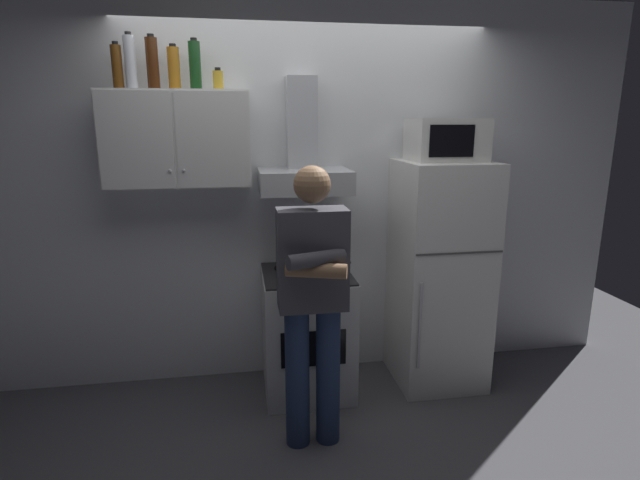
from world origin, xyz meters
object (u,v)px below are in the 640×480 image
object	(u,v)px
upper_cabinet	(178,139)
microwave	(446,140)
bottle_vodka_clear	(130,62)
bottle_beer_brown	(117,67)
bottle_liquor_amber	(174,68)
refrigerator	(439,275)
bottle_wine_green	(195,66)
range_hood	(303,162)
bottle_spice_jar	(218,80)
bottle_rum_dark	(152,63)
cooking_pot	(329,268)
person_standing	(313,299)
stove_oven	(307,332)

from	to	relation	value
upper_cabinet	microwave	xyz separation A→B (m)	(1.75, -0.11, -0.01)
bottle_vodka_clear	bottle_beer_brown	size ratio (longest dim) A/B	1.20
bottle_liquor_amber	bottle_vodka_clear	size ratio (longest dim) A/B	0.83
refrigerator	bottle_wine_green	world-z (taller)	bottle_wine_green
range_hood	refrigerator	world-z (taller)	range_hood
refrigerator	bottle_spice_jar	world-z (taller)	bottle_spice_jar
microwave	bottle_rum_dark	size ratio (longest dim) A/B	1.50
microwave	bottle_beer_brown	size ratio (longest dim) A/B	1.77
bottle_wine_green	bottle_liquor_amber	bearing A→B (deg)	-176.35
range_hood	cooking_pot	world-z (taller)	range_hood
upper_cabinet	cooking_pot	distance (m)	1.27
person_standing	cooking_pot	bearing A→B (deg)	69.70
range_hood	bottle_liquor_amber	world-z (taller)	bottle_liquor_amber
bottle_rum_dark	bottle_wine_green	bearing A→B (deg)	6.36
bottle_spice_jar	bottle_rum_dark	xyz separation A→B (m)	(-0.39, 0.02, 0.09)
bottle_liquor_amber	bottle_beer_brown	distance (m)	0.33
bottle_spice_jar	bottle_beer_brown	distance (m)	0.59
stove_oven	bottle_liquor_amber	size ratio (longest dim) A/B	3.24
cooking_pot	bottle_spice_jar	xyz separation A→B (m)	(-0.66, 0.22, 1.19)
stove_oven	person_standing	distance (m)	0.77
person_standing	bottle_vodka_clear	distance (m)	1.78
refrigerator	microwave	distance (m)	0.94
cooking_pot	bottle_vodka_clear	size ratio (longest dim) A/B	0.90
refrigerator	bottle_liquor_amber	world-z (taller)	bottle_liquor_amber
person_standing	bottle_rum_dark	bearing A→B (deg)	140.17
upper_cabinet	microwave	bearing A→B (deg)	-3.48
range_hood	person_standing	world-z (taller)	range_hood
person_standing	bottle_rum_dark	size ratio (longest dim) A/B	5.13
refrigerator	bottle_vodka_clear	distance (m)	2.44
cooking_pot	bottle_beer_brown	world-z (taller)	bottle_beer_brown
refrigerator	cooking_pot	xyz separation A→B (m)	(-0.82, -0.12, 0.12)
person_standing	stove_oven	bearing A→B (deg)	85.28
stove_oven	microwave	bearing A→B (deg)	1.15
bottle_beer_brown	bottle_spice_jar	bearing A→B (deg)	-0.46
range_hood	microwave	world-z (taller)	range_hood
range_hood	bottle_wine_green	world-z (taller)	bottle_wine_green
upper_cabinet	range_hood	size ratio (longest dim) A/B	1.20
bottle_liquor_amber	bottle_wine_green	world-z (taller)	bottle_wine_green
cooking_pot	bottle_rum_dark	world-z (taller)	bottle_rum_dark
microwave	bottle_liquor_amber	size ratio (longest dim) A/B	1.78
microwave	cooking_pot	bearing A→B (deg)	-170.43
person_standing	bottle_spice_jar	distance (m)	1.48
stove_oven	bottle_wine_green	xyz separation A→B (m)	(-0.67, 0.15, 1.76)
person_standing	bottle_wine_green	bearing A→B (deg)	129.49
range_hood	refrigerator	bearing A→B (deg)	-7.55
bottle_spice_jar	bottle_beer_brown	world-z (taller)	bottle_beer_brown
bottle_spice_jar	bottle_wine_green	size ratio (longest dim) A/B	0.43
bottle_spice_jar	bottle_beer_brown	bearing A→B (deg)	179.54
stove_oven	bottle_liquor_amber	bearing A→B (deg)	170.09
refrigerator	bottle_liquor_amber	bearing A→B (deg)	175.47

